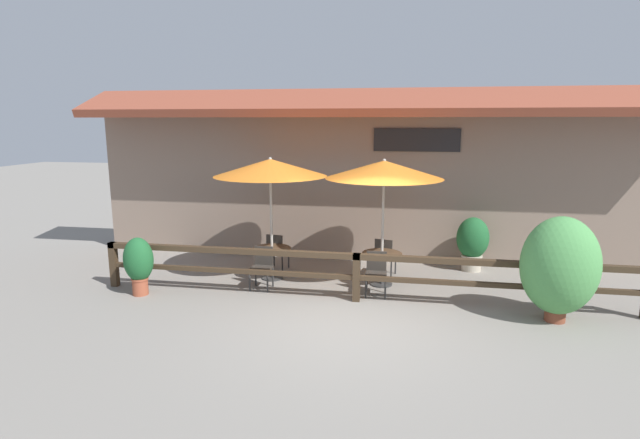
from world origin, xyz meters
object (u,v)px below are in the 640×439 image
chair_middle_streetside (376,271)px  dining_table_middle (382,260)px  chair_near_wallside (277,250)px  potted_plant_broad_leaf (473,242)px  patio_umbrella_near (270,168)px  potted_plant_entrance_palm (560,266)px  dining_table_near (272,254)px  chair_near_streetside (262,265)px  potted_plant_corner_fern (139,263)px  patio_umbrella_middle (384,170)px  chair_middle_wallside (385,255)px

chair_middle_streetside → dining_table_middle: bearing=81.1°
chair_near_wallside → potted_plant_broad_leaf: bearing=-161.5°
patio_umbrella_near → dining_table_middle: bearing=-0.2°
chair_near_wallside → potted_plant_entrance_palm: size_ratio=0.47×
dining_table_near → potted_plant_broad_leaf: bearing=17.8°
dining_table_near → chair_near_streetside: (-0.03, -0.66, -0.07)m
patio_umbrella_near → chair_near_wallside: (-0.07, 0.66, -1.97)m
potted_plant_entrance_palm → potted_plant_broad_leaf: size_ratio=1.47×
patio_umbrella_near → dining_table_middle: size_ratio=3.17×
dining_table_middle → patio_umbrella_near: bearing=179.8°
chair_middle_streetside → potted_plant_entrance_palm: potted_plant_entrance_palm is taller
potted_plant_corner_fern → potted_plant_entrance_palm: (7.85, 0.03, 0.33)m
patio_umbrella_middle → dining_table_middle: (0.00, 0.00, -1.91)m
dining_table_near → patio_umbrella_middle: 3.07m
patio_umbrella_middle → dining_table_middle: size_ratio=3.17×
patio_umbrella_middle → chair_near_streetside: bearing=-165.1°
dining_table_middle → chair_middle_wallside: bearing=87.3°
chair_near_streetside → chair_middle_streetside: (2.37, 0.01, 0.00)m
patio_umbrella_near → potted_plant_corner_fern: bearing=-147.7°
dining_table_middle → chair_middle_streetside: size_ratio=0.97×
chair_near_wallside → chair_near_streetside: bearing=100.5°
chair_middle_streetside → potted_plant_corner_fern: potted_plant_corner_fern is taller
patio_umbrella_middle → potted_plant_broad_leaf: size_ratio=2.12×
chair_near_wallside → patio_umbrella_middle: (2.48, -0.66, 1.97)m
chair_middle_streetside → potted_plant_entrance_palm: 3.32m
dining_table_near → chair_middle_wallside: size_ratio=0.97×
chair_near_wallside → dining_table_middle: 2.57m
chair_near_streetside → chair_middle_wallside: bearing=28.9°
patio_umbrella_near → dining_table_middle: (2.41, -0.01, -1.91)m
chair_near_streetside → chair_near_wallside: bearing=92.9°
dining_table_near → potted_plant_broad_leaf: (4.42, 1.42, 0.14)m
chair_middle_wallside → potted_plant_broad_leaf: size_ratio=0.69×
chair_near_streetside → potted_plant_corner_fern: 2.46m
patio_umbrella_near → potted_plant_corner_fern: patio_umbrella_near is taller
chair_near_streetside → potted_plant_broad_leaf: (4.45, 2.08, 0.20)m
chair_middle_wallside → patio_umbrella_near: bearing=27.3°
chair_middle_wallside → potted_plant_corner_fern: potted_plant_corner_fern is taller
potted_plant_entrance_palm → patio_umbrella_middle: bearing=155.0°
chair_near_wallside → potted_plant_entrance_palm: bearing=168.2°
dining_table_middle → potted_plant_corner_fern: 4.97m
chair_near_streetside → potted_plant_entrance_palm: (5.55, -0.79, 0.50)m
dining_table_near → potted_plant_entrance_palm: 5.72m
dining_table_middle → chair_near_streetside: bearing=-165.1°
dining_table_near → chair_near_streetside: 0.66m
dining_table_near → chair_middle_streetside: bearing=-15.5°
patio_umbrella_near → patio_umbrella_middle: 2.41m
patio_umbrella_middle → chair_middle_streetside: size_ratio=3.09×
dining_table_near → chair_middle_streetside: 2.42m
chair_middle_streetside → dining_table_near: bearing=162.4°
patio_umbrella_middle → chair_middle_streetside: patio_umbrella_middle is taller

